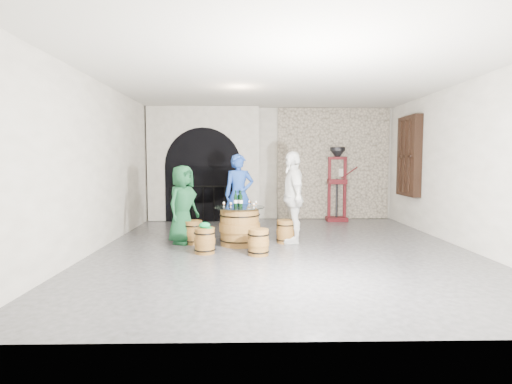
{
  "coord_description": "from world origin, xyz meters",
  "views": [
    {
      "loc": [
        -0.66,
        -7.58,
        1.68
      ],
      "look_at": [
        -0.5,
        0.5,
        1.05
      ],
      "focal_mm": 28.0,
      "sensor_mm": 36.0,
      "label": 1
    }
  ],
  "objects_px": {
    "person_white": "(293,197)",
    "barrel_stool_near_left": "(205,241)",
    "side_barrel": "(244,212)",
    "barrel_table": "(240,226)",
    "barrel_stool_far": "(239,226)",
    "wine_bottle_right": "(239,200)",
    "wine_bottle_center": "(241,200)",
    "corking_press": "(337,178)",
    "barrel_stool_right": "(286,232)",
    "person_green": "(183,205)",
    "person_blue": "(239,195)",
    "barrel_stool_near_right": "(258,242)",
    "wine_bottle_left": "(236,200)",
    "barrel_stool_left": "(193,232)"
  },
  "relations": [
    {
      "from": "person_white",
      "to": "barrel_stool_near_left",
      "type": "bearing_deg",
      "value": -66.41
    },
    {
      "from": "person_white",
      "to": "side_barrel",
      "type": "distance_m",
      "value": 2.97
    },
    {
      "from": "barrel_table",
      "to": "barrel_stool_far",
      "type": "height_order",
      "value": "barrel_table"
    },
    {
      "from": "person_white",
      "to": "wine_bottle_right",
      "type": "distance_m",
      "value": 1.09
    },
    {
      "from": "wine_bottle_center",
      "to": "side_barrel",
      "type": "height_order",
      "value": "wine_bottle_center"
    },
    {
      "from": "barrel_stool_near_left",
      "to": "corking_press",
      "type": "height_order",
      "value": "corking_press"
    },
    {
      "from": "barrel_stool_right",
      "to": "wine_bottle_center",
      "type": "xyz_separation_m",
      "value": [
        -0.91,
        -0.19,
        0.67
      ]
    },
    {
      "from": "person_green",
      "to": "person_white",
      "type": "height_order",
      "value": "person_white"
    },
    {
      "from": "person_blue",
      "to": "side_barrel",
      "type": "bearing_deg",
      "value": 77.62
    },
    {
      "from": "person_blue",
      "to": "person_white",
      "type": "relative_size",
      "value": 0.98
    },
    {
      "from": "barrel_stool_near_right",
      "to": "wine_bottle_right",
      "type": "xyz_separation_m",
      "value": [
        -0.36,
        0.96,
        0.67
      ]
    },
    {
      "from": "barrel_stool_far",
      "to": "barrel_stool_right",
      "type": "xyz_separation_m",
      "value": [
        0.97,
        -0.78,
        0.0
      ]
    },
    {
      "from": "person_green",
      "to": "side_barrel",
      "type": "xyz_separation_m",
      "value": [
        1.2,
        2.75,
        -0.5
      ]
    },
    {
      "from": "side_barrel",
      "to": "wine_bottle_center",
      "type": "bearing_deg",
      "value": -90.43
    },
    {
      "from": "barrel_table",
      "to": "barrel_stool_near_left",
      "type": "height_order",
      "value": "barrel_table"
    },
    {
      "from": "barrel_stool_far",
      "to": "barrel_stool_right",
      "type": "distance_m",
      "value": 1.24
    },
    {
      "from": "person_blue",
      "to": "corking_press",
      "type": "relative_size",
      "value": 0.89
    },
    {
      "from": "wine_bottle_left",
      "to": "side_barrel",
      "type": "xyz_separation_m",
      "value": [
        0.13,
        2.88,
        -0.6
      ]
    },
    {
      "from": "barrel_stool_near_left",
      "to": "wine_bottle_right",
      "type": "xyz_separation_m",
      "value": [
        0.62,
        0.8,
        0.67
      ]
    },
    {
      "from": "wine_bottle_right",
      "to": "corking_press",
      "type": "xyz_separation_m",
      "value": [
        2.66,
        3.08,
        0.3
      ]
    },
    {
      "from": "barrel_stool_near_right",
      "to": "person_blue",
      "type": "distance_m",
      "value": 2.12
    },
    {
      "from": "barrel_stool_right",
      "to": "wine_bottle_left",
      "type": "xyz_separation_m",
      "value": [
        -1.02,
        -0.15,
        0.67
      ]
    },
    {
      "from": "wine_bottle_left",
      "to": "side_barrel",
      "type": "bearing_deg",
      "value": 87.48
    },
    {
      "from": "barrel_stool_far",
      "to": "barrel_stool_near_left",
      "type": "height_order",
      "value": "same"
    },
    {
      "from": "barrel_stool_near_left",
      "to": "person_white",
      "type": "bearing_deg",
      "value": 28.88
    },
    {
      "from": "barrel_stool_left",
      "to": "person_white",
      "type": "relative_size",
      "value": 0.25
    },
    {
      "from": "barrel_stool_far",
      "to": "person_green",
      "type": "xyz_separation_m",
      "value": [
        -1.13,
        -0.79,
        0.56
      ]
    },
    {
      "from": "barrel_stool_right",
      "to": "person_white",
      "type": "xyz_separation_m",
      "value": [
        0.14,
        0.03,
        0.71
      ]
    },
    {
      "from": "corking_press",
      "to": "wine_bottle_left",
      "type": "bearing_deg",
      "value": -130.98
    },
    {
      "from": "barrel_stool_far",
      "to": "wine_bottle_left",
      "type": "height_order",
      "value": "wine_bottle_left"
    },
    {
      "from": "barrel_stool_left",
      "to": "corking_press",
      "type": "relative_size",
      "value": 0.23
    },
    {
      "from": "barrel_stool_near_right",
      "to": "barrel_stool_near_left",
      "type": "height_order",
      "value": "same"
    },
    {
      "from": "person_white",
      "to": "corking_press",
      "type": "distance_m",
      "value": 3.35
    },
    {
      "from": "side_barrel",
      "to": "corking_press",
      "type": "xyz_separation_m",
      "value": [
        2.61,
        0.24,
        0.9
      ]
    },
    {
      "from": "barrel_stool_far",
      "to": "person_white",
      "type": "xyz_separation_m",
      "value": [
        1.11,
        -0.75,
        0.71
      ]
    },
    {
      "from": "barrel_stool_left",
      "to": "wine_bottle_center",
      "type": "height_order",
      "value": "wine_bottle_center"
    },
    {
      "from": "barrel_stool_near_left",
      "to": "person_green",
      "type": "relative_size",
      "value": 0.3
    },
    {
      "from": "barrel_stool_right",
      "to": "wine_bottle_center",
      "type": "height_order",
      "value": "wine_bottle_center"
    },
    {
      "from": "barrel_stool_far",
      "to": "wine_bottle_left",
      "type": "distance_m",
      "value": 1.14
    },
    {
      "from": "barrel_table",
      "to": "side_barrel",
      "type": "height_order",
      "value": "barrel_table"
    },
    {
      "from": "person_green",
      "to": "barrel_stool_left",
      "type": "bearing_deg",
      "value": -67.87
    },
    {
      "from": "barrel_stool_near_right",
      "to": "wine_bottle_right",
      "type": "bearing_deg",
      "value": 110.37
    },
    {
      "from": "barrel_stool_right",
      "to": "wine_bottle_left",
      "type": "height_order",
      "value": "wine_bottle_left"
    },
    {
      "from": "wine_bottle_right",
      "to": "barrel_stool_near_left",
      "type": "bearing_deg",
      "value": -127.62
    },
    {
      "from": "barrel_stool_right",
      "to": "wine_bottle_center",
      "type": "bearing_deg",
      "value": -168.48
    },
    {
      "from": "barrel_stool_far",
      "to": "side_barrel",
      "type": "distance_m",
      "value": 1.96
    },
    {
      "from": "side_barrel",
      "to": "person_green",
      "type": "bearing_deg",
      "value": -113.65
    },
    {
      "from": "corking_press",
      "to": "person_white",
      "type": "bearing_deg",
      "value": -117.89
    },
    {
      "from": "barrel_stool_left",
      "to": "person_blue",
      "type": "distance_m",
      "value": 1.48
    },
    {
      "from": "barrel_stool_right",
      "to": "corking_press",
      "type": "height_order",
      "value": "corking_press"
    }
  ]
}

